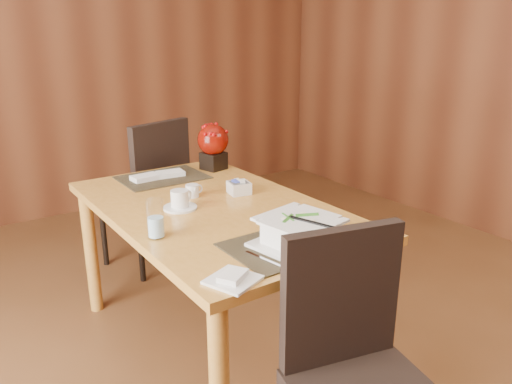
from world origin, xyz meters
TOP-DOWN VIEW (x-y plane):
  - back_wall at (0.00, 3.00)m, footprint 5.00×0.02m
  - dining_table at (0.00, 0.60)m, footprint 0.90×1.50m
  - placemat_near at (0.00, 0.05)m, footprint 0.45×0.33m
  - placemat_far at (0.00, 1.15)m, footprint 0.45×0.33m
  - soup_setting at (0.03, 0.01)m, footprint 0.34×0.34m
  - coffee_cup at (-0.15, 0.65)m, footprint 0.15×0.15m
  - water_glass at (-0.37, 0.40)m, footprint 0.08×0.08m
  - creamer_jug at (-0.02, 0.77)m, footprint 0.09×0.09m
  - sugar_caddy at (0.19, 0.68)m, footprint 0.12×0.12m
  - berry_decor at (0.32, 1.15)m, footprint 0.18×0.18m
  - napkins_far at (-0.02, 1.15)m, footprint 0.29×0.11m
  - bread_plate at (-0.32, -0.07)m, footprint 0.19×0.19m
  - near_chair at (-0.06, -0.39)m, footprint 0.53×0.53m
  - far_chair at (0.11, 1.61)m, footprint 0.58×0.58m

SIDE VIEW (x-z plane):
  - near_chair at x=-0.06m, z-range 0.06..1.00m
  - far_chair at x=0.11m, z-range 0.06..1.06m
  - dining_table at x=0.00m, z-range 0.28..1.03m
  - placemat_near at x=0.00m, z-range 0.75..0.76m
  - placemat_far at x=0.00m, z-range 0.75..0.76m
  - bread_plate at x=-0.32m, z-range 0.75..0.76m
  - napkins_far at x=-0.02m, z-range 0.76..0.78m
  - sugar_caddy at x=0.19m, z-range 0.75..0.81m
  - creamer_jug at x=-0.02m, z-range 0.75..0.81m
  - coffee_cup at x=-0.15m, z-range 0.74..0.83m
  - soup_setting at x=0.03m, z-range 0.75..0.87m
  - water_glass at x=-0.37m, z-range 0.75..0.91m
  - berry_decor at x=0.32m, z-range 0.77..1.03m
  - back_wall at x=0.00m, z-range 0.00..2.80m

